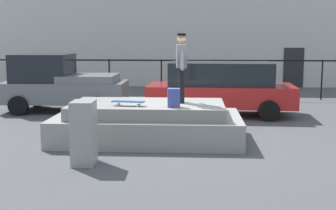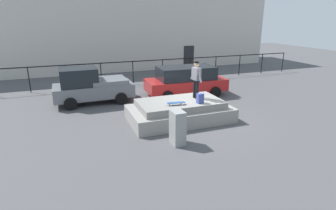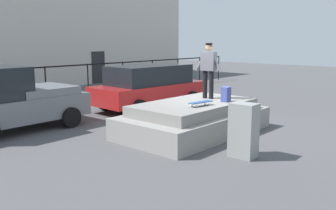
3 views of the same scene
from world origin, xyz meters
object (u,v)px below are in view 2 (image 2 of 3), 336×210
skateboarder (196,77)px  skateboard (176,103)px  utility_box (178,128)px  car_grey_pickup_near (90,86)px  car_red_hatchback_mid (186,80)px  backpack (200,98)px

skateboarder → skateboard: (-1.23, -0.63, -0.89)m
utility_box → car_grey_pickup_near: bearing=108.4°
car_grey_pickup_near → utility_box: 6.94m
car_red_hatchback_mid → utility_box: car_red_hatchback_mid is taller
skateboarder → utility_box: bearing=-128.6°
skateboarder → utility_box: 3.26m
skateboarder → utility_box: size_ratio=1.32×
skateboard → utility_box: (-0.64, -1.72, -0.39)m
skateboard → car_grey_pickup_near: (-3.06, 4.78, -0.07)m
car_grey_pickup_near → backpack: bearing=-49.8°
backpack → car_red_hatchback_mid: 4.61m
car_grey_pickup_near → car_red_hatchback_mid: (5.46, -0.49, -0.03)m
backpack → car_red_hatchback_mid: bearing=67.1°
car_red_hatchback_mid → utility_box: (-3.03, -6.01, -0.28)m
skateboard → utility_box: size_ratio=0.62×
car_grey_pickup_near → car_red_hatchback_mid: bearing=-5.1°
skateboarder → backpack: size_ratio=3.89×
car_red_hatchback_mid → utility_box: size_ratio=3.73×
skateboard → backpack: backpack is taller
car_grey_pickup_near → utility_box: car_grey_pickup_near is taller
backpack → car_grey_pickup_near: car_grey_pickup_near is taller
skateboard → backpack: size_ratio=1.82×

